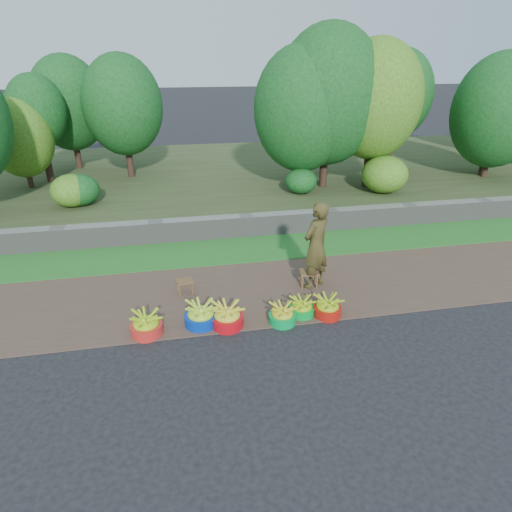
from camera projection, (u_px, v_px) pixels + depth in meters
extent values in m
plane|color=black|center=(287.00, 326.00, 7.26)|extent=(120.00, 120.00, 0.00)
cube|color=#4D392E|center=(271.00, 290.00, 8.37)|extent=(80.00, 2.50, 0.02)
cube|color=#266E25|center=(253.00, 248.00, 10.14)|extent=(80.00, 1.50, 0.04)
cube|color=slate|center=(246.00, 226.00, 10.78)|extent=(80.00, 0.35, 0.55)
cube|color=#394624|center=(223.00, 177.00, 15.15)|extent=(80.00, 10.00, 0.50)
cylinder|color=#312017|center=(487.00, 158.00, 13.99)|extent=(0.19, 0.19, 1.24)
ellipsoid|color=#17521D|center=(498.00, 111.00, 13.37)|extent=(2.81, 2.81, 3.52)
cylinder|color=#312017|center=(129.00, 154.00, 13.96)|extent=(0.21, 0.21, 1.52)
ellipsoid|color=#17521D|center=(123.00, 105.00, 13.32)|extent=(2.46, 2.46, 3.07)
cylinder|color=#312017|center=(486.00, 152.00, 14.18)|extent=(0.22, 0.22, 1.54)
ellipsoid|color=#4A7E1F|center=(495.00, 114.00, 13.67)|extent=(1.40, 1.40, 1.76)
cylinder|color=#312017|center=(324.00, 159.00, 12.86)|extent=(0.23, 0.23, 1.69)
ellipsoid|color=#17521D|center=(328.00, 96.00, 12.11)|extent=(3.08, 3.08, 3.85)
cylinder|color=#312017|center=(28.00, 172.00, 12.93)|extent=(0.16, 0.16, 0.92)
ellipsoid|color=#4A7E1F|center=(20.00, 138.00, 12.50)|extent=(1.83, 1.83, 2.29)
cylinder|color=#312017|center=(300.00, 164.00, 12.73)|extent=(0.21, 0.21, 1.45)
ellipsoid|color=#17521D|center=(303.00, 109.00, 12.06)|extent=(2.80, 2.80, 3.50)
cylinder|color=#312017|center=(368.00, 158.00, 12.88)|extent=(0.23, 0.23, 1.71)
ellipsoid|color=#4A7E1F|center=(375.00, 100.00, 12.18)|extent=(2.66, 2.66, 3.33)
cylinder|color=#312017|center=(46.00, 155.00, 13.40)|extent=(0.23, 0.23, 1.65)
ellipsoid|color=#17521D|center=(37.00, 111.00, 12.82)|extent=(1.71, 1.71, 2.14)
cylinder|color=#312017|center=(390.00, 143.00, 14.81)|extent=(0.24, 0.24, 1.79)
ellipsoid|color=#17521D|center=(397.00, 95.00, 14.13)|extent=(2.33, 2.33, 2.91)
cylinder|color=#312017|center=(490.00, 138.00, 17.70)|extent=(0.18, 0.18, 1.12)
ellipsoid|color=#4A7E1F|center=(497.00, 105.00, 17.14)|extent=(2.49, 2.49, 3.11)
cylinder|color=#312017|center=(76.00, 148.00, 15.01)|extent=(0.21, 0.21, 1.45)
ellipsoid|color=#17521D|center=(69.00, 103.00, 14.38)|extent=(2.49, 2.49, 3.12)
ellipsoid|color=#17521D|center=(79.00, 190.00, 11.39)|extent=(1.04, 1.04, 0.83)
ellipsoid|color=#4A7E1F|center=(385.00, 174.00, 12.41)|extent=(1.33, 1.33, 1.06)
ellipsoid|color=#17521D|center=(301.00, 181.00, 12.40)|extent=(0.92, 0.92, 0.74)
ellipsoid|color=#4A7E1F|center=(72.00, 191.00, 11.30)|extent=(1.07, 1.07, 0.86)
cylinder|color=red|center=(147.00, 329.00, 7.03)|extent=(0.53, 0.53, 0.19)
ellipsoid|color=#98BD16|center=(146.00, 322.00, 6.96)|extent=(0.46, 0.46, 0.30)
cylinder|color=#042EA4|center=(201.00, 320.00, 7.27)|extent=(0.56, 0.56, 0.20)
ellipsoid|color=#A9CE2C|center=(201.00, 312.00, 7.20)|extent=(0.49, 0.49, 0.32)
cylinder|color=#B60B13|center=(227.00, 321.00, 7.24)|extent=(0.55, 0.55, 0.20)
ellipsoid|color=gold|center=(227.00, 313.00, 7.17)|extent=(0.48, 0.48, 0.31)
cylinder|color=#00923D|center=(282.00, 319.00, 7.33)|extent=(0.47, 0.47, 0.17)
ellipsoid|color=gold|center=(282.00, 312.00, 7.27)|extent=(0.41, 0.41, 0.27)
cylinder|color=#009831|center=(302.00, 311.00, 7.55)|extent=(0.45, 0.45, 0.16)
ellipsoid|color=#96B814|center=(302.00, 305.00, 7.49)|extent=(0.39, 0.39, 0.26)
cylinder|color=#A7150D|center=(327.00, 311.00, 7.53)|extent=(0.50, 0.50, 0.18)
ellipsoid|color=#98AF16|center=(328.00, 304.00, 7.47)|extent=(0.44, 0.44, 0.28)
cube|color=brown|center=(185.00, 281.00, 8.14)|extent=(0.35, 0.29, 0.04)
cylinder|color=brown|center=(180.00, 291.00, 8.09)|extent=(0.03, 0.03, 0.24)
cylinder|color=brown|center=(192.00, 288.00, 8.17)|extent=(0.03, 0.03, 0.24)
cylinder|color=brown|center=(178.00, 287.00, 8.23)|extent=(0.03, 0.03, 0.24)
cylinder|color=brown|center=(190.00, 284.00, 8.31)|extent=(0.03, 0.03, 0.24)
cube|color=brown|center=(309.00, 272.00, 8.36)|extent=(0.41, 0.33, 0.04)
cylinder|color=brown|center=(302.00, 282.00, 8.34)|extent=(0.04, 0.04, 0.28)
cylinder|color=brown|center=(317.00, 282.00, 8.35)|extent=(0.04, 0.04, 0.28)
cylinder|color=brown|center=(301.00, 277.00, 8.52)|extent=(0.04, 0.04, 0.28)
cylinder|color=brown|center=(315.00, 277.00, 8.53)|extent=(0.04, 0.04, 0.28)
imported|color=black|center=(316.00, 246.00, 8.14)|extent=(0.76, 0.69, 1.74)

